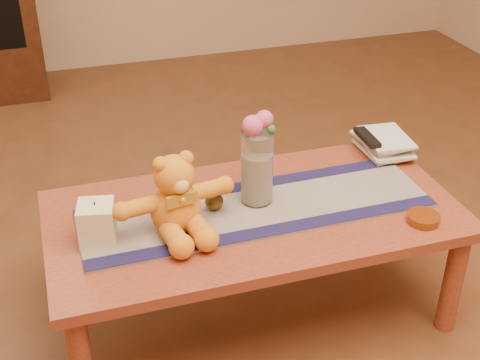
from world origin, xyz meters
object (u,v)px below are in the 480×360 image
object	(u,v)px
glass_vase	(257,168)
amber_dish	(423,218)
pillar_candle	(97,223)
teddy_bear	(175,194)
tv_remote	(367,137)
book_bottom	(364,153)
bronze_ball	(214,201)

from	to	relation	value
glass_vase	amber_dish	xyz separation A→B (m)	(0.49, -0.28, -0.12)
glass_vase	pillar_candle	bearing A→B (deg)	-172.48
teddy_bear	tv_remote	distance (m)	0.86
teddy_bear	book_bottom	world-z (taller)	teddy_bear
tv_remote	teddy_bear	bearing A→B (deg)	-160.07
teddy_bear	bronze_ball	distance (m)	0.19
teddy_bear	amber_dish	world-z (taller)	teddy_bear
teddy_bear	tv_remote	xyz separation A→B (m)	(0.81, 0.26, -0.05)
teddy_bear	bronze_ball	xyz separation A→B (m)	(0.15, 0.07, -0.10)
pillar_candle	bronze_ball	world-z (taller)	pillar_candle
pillar_candle	bronze_ball	xyz separation A→B (m)	(0.40, 0.06, -0.03)
pillar_candle	glass_vase	bearing A→B (deg)	7.52
pillar_candle	tv_remote	size ratio (longest dim) A/B	0.82
amber_dish	bronze_ball	bearing A→B (deg)	157.03
teddy_bear	glass_vase	world-z (taller)	glass_vase
pillar_candle	amber_dish	bearing A→B (deg)	-11.43
teddy_bear	book_bottom	xyz separation A→B (m)	(0.81, 0.27, -0.13)
tv_remote	amber_dish	bearing A→B (deg)	-90.88
teddy_bear	amber_dish	distance (m)	0.82
teddy_bear	book_bottom	distance (m)	0.87
pillar_candle	bronze_ball	bearing A→B (deg)	8.93
pillar_candle	bronze_ball	distance (m)	0.40
tv_remote	glass_vase	bearing A→B (deg)	-158.12
pillar_candle	amber_dish	distance (m)	1.06
amber_dish	book_bottom	bearing A→B (deg)	87.01
bronze_ball	book_bottom	xyz separation A→B (m)	(0.67, 0.20, -0.03)
book_bottom	tv_remote	size ratio (longest dim) A/B	1.39
glass_vase	tv_remote	bearing A→B (deg)	19.74
bronze_ball	glass_vase	bearing A→B (deg)	3.85
glass_vase	tv_remote	world-z (taller)	glass_vase
book_bottom	pillar_candle	bearing A→B (deg)	-166.80
pillar_candle	amber_dish	xyz separation A→B (m)	(1.04, -0.21, -0.06)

